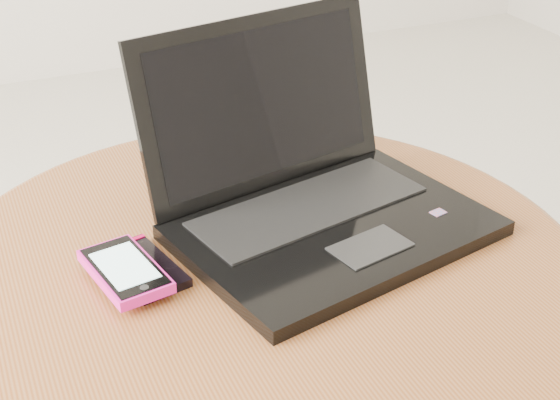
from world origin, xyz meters
name	(u,v)px	position (x,y,z in m)	size (l,w,h in m)	color
table	(261,346)	(-0.02, -0.12, 0.43)	(0.69, 0.69, 0.55)	#562611
laptop	(312,192)	(0.06, -0.07, 0.59)	(0.37, 0.33, 0.21)	black
phone_black	(143,268)	(-0.13, -0.10, 0.55)	(0.08, 0.11, 0.01)	black
phone_pink	(125,271)	(-0.15, -0.11, 0.57)	(0.08, 0.11, 0.01)	#DC1A93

